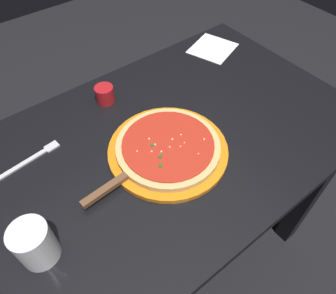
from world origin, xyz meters
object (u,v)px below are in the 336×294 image
(cup_tall_drink, at_px, (35,244))
(pizza, at_px, (168,146))
(pizza_server, at_px, (119,181))
(cup_small_sauce, at_px, (105,94))
(napkin_folded_right, at_px, (213,48))
(serving_plate, at_px, (168,150))
(fork, at_px, (31,159))

(cup_tall_drink, bearing_deg, pizza, 8.46)
(pizza_server, height_order, cup_tall_drink, cup_tall_drink)
(pizza, height_order, cup_small_sauce, cup_small_sauce)
(pizza, xyz_separation_m, cup_tall_drink, (-0.38, -0.06, 0.03))
(cup_tall_drink, distance_m, napkin_folded_right, 0.88)
(serving_plate, bearing_deg, napkin_folded_right, 33.67)
(cup_tall_drink, bearing_deg, serving_plate, 8.46)
(pizza, height_order, cup_tall_drink, cup_tall_drink)
(pizza, relative_size, fork, 1.47)
(pizza_server, bearing_deg, serving_plate, 3.85)
(cup_small_sauce, distance_m, napkin_folded_right, 0.46)
(pizza_server, xyz_separation_m, cup_tall_drink, (-0.22, -0.05, 0.03))
(pizza, xyz_separation_m, cup_small_sauce, (-0.03, 0.28, 0.00))
(napkin_folded_right, bearing_deg, cup_tall_drink, -157.05)
(pizza_server, relative_size, cup_tall_drink, 2.18)
(napkin_folded_right, relative_size, fork, 0.82)
(pizza, height_order, napkin_folded_right, pizza)
(pizza_server, relative_size, fork, 1.19)
(cup_tall_drink, bearing_deg, napkin_folded_right, 22.95)
(cup_small_sauce, xyz_separation_m, fork, (-0.27, -0.08, -0.02))
(napkin_folded_right, xyz_separation_m, fork, (-0.73, -0.09, 0.00))
(pizza, distance_m, cup_tall_drink, 0.38)
(pizza, height_order, pizza_server, pizza)
(cup_small_sauce, height_order, fork, cup_small_sauce)
(fork, bearing_deg, serving_plate, -33.50)
(cup_small_sauce, bearing_deg, pizza_server, -114.42)
(pizza_server, bearing_deg, fork, 124.39)
(serving_plate, relative_size, pizza, 1.16)
(cup_tall_drink, bearing_deg, fork, 72.65)
(pizza_server, distance_m, fork, 0.25)
(serving_plate, distance_m, cup_small_sauce, 0.28)
(serving_plate, distance_m, pizza, 0.02)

